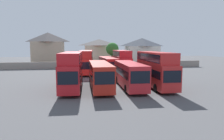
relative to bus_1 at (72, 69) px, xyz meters
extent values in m
plane|color=#4C4C4F|center=(5.87, 18.10, -2.79)|extent=(140.00, 140.00, 0.00)
cube|color=gray|center=(5.87, 25.51, -1.89)|extent=(56.00, 0.50, 1.80)
cube|color=red|center=(0.00, -0.08, -0.83)|extent=(2.75, 10.34, 3.20)
cube|color=black|center=(-0.13, -5.24, -0.45)|extent=(2.20, 0.13, 1.44)
cube|color=black|center=(0.00, -0.08, -0.45)|extent=(2.77, 9.52, 1.01)
cube|color=red|center=(0.00, 0.18, 1.47)|extent=(2.68, 9.82, 1.40)
cube|color=black|center=(0.00, 0.18, 1.47)|extent=(2.76, 9.31, 0.98)
cylinder|color=black|center=(1.07, -3.29, -2.24)|extent=(0.33, 1.11, 1.10)
cylinder|color=black|center=(-1.23, -3.24, -2.24)|extent=(0.33, 1.11, 1.10)
cylinder|color=black|center=(1.22, 3.08, -2.24)|extent=(0.33, 1.11, 1.10)
cylinder|color=black|center=(-1.07, 3.13, -2.24)|extent=(0.33, 1.11, 1.10)
cube|color=red|center=(3.78, 0.11, -0.86)|extent=(2.62, 11.39, 3.15)
cube|color=black|center=(3.83, -5.60, -0.48)|extent=(2.22, 0.10, 1.42)
cube|color=black|center=(3.78, 0.11, -0.48)|extent=(2.65, 10.48, 0.99)
cylinder|color=black|center=(4.97, -3.41, -2.24)|extent=(0.31, 1.10, 1.10)
cylinder|color=black|center=(2.65, -3.43, -2.24)|extent=(0.31, 1.10, 1.10)
cylinder|color=black|center=(4.91, 3.64, -2.24)|extent=(0.31, 1.10, 1.10)
cylinder|color=black|center=(2.59, 3.62, -2.24)|extent=(0.31, 1.10, 1.10)
cube|color=red|center=(7.87, -0.09, -0.86)|extent=(2.57, 10.81, 3.14)
cube|color=black|center=(7.86, -5.52, -0.49)|extent=(2.24, 0.09, 1.41)
cube|color=black|center=(7.87, -0.09, -0.49)|extent=(2.60, 9.95, 0.99)
cylinder|color=black|center=(9.03, -3.45, -2.24)|extent=(0.30, 1.10, 1.10)
cylinder|color=black|center=(6.69, -3.44, -2.24)|extent=(0.30, 1.10, 1.10)
cylinder|color=black|center=(9.05, 3.25, -2.24)|extent=(0.30, 1.10, 1.10)
cylinder|color=black|center=(6.71, 3.26, -2.24)|extent=(0.30, 1.10, 1.10)
cube|color=red|center=(11.64, 0.01, -0.87)|extent=(2.47, 11.04, 3.12)
cube|color=black|center=(11.63, -5.52, -0.50)|extent=(2.15, 0.08, 1.40)
cube|color=black|center=(11.64, 0.01, -0.50)|extent=(2.51, 10.15, 0.98)
cube|color=red|center=(11.64, 0.29, 1.42)|extent=(2.42, 10.48, 1.48)
cube|color=black|center=(11.64, 0.29, 1.42)|extent=(2.51, 9.93, 1.03)
cylinder|color=black|center=(12.76, -3.41, -2.24)|extent=(0.30, 1.10, 1.10)
cylinder|color=black|center=(10.51, -3.41, -2.24)|extent=(0.30, 1.10, 1.10)
cylinder|color=black|center=(12.77, 3.43, -2.24)|extent=(0.30, 1.10, 1.10)
cylinder|color=black|center=(10.52, 3.43, -2.24)|extent=(0.30, 1.10, 1.10)
cube|color=red|center=(2.13, 15.50, -0.95)|extent=(3.25, 10.86, 2.96)
cube|color=black|center=(1.80, 10.13, -0.60)|extent=(2.29, 0.22, 1.33)
cube|color=black|center=(2.13, 15.50, -0.60)|extent=(3.24, 10.01, 0.93)
cube|color=red|center=(2.14, 15.77, 1.31)|extent=(3.17, 10.32, 1.55)
cube|color=black|center=(2.14, 15.77, 1.31)|extent=(3.23, 9.79, 1.09)
cylinder|color=black|center=(3.12, 12.11, -2.24)|extent=(0.37, 1.12, 1.10)
cylinder|color=black|center=(0.73, 12.26, -2.24)|extent=(0.37, 1.12, 1.10)
cylinder|color=black|center=(3.53, 18.75, -2.24)|extent=(0.37, 1.12, 1.10)
cylinder|color=black|center=(1.14, 18.90, -2.24)|extent=(0.37, 1.12, 1.10)
cube|color=#B11B1D|center=(6.74, 15.27, -0.91)|extent=(3.15, 11.50, 3.05)
cube|color=black|center=(7.11, 9.59, -0.54)|extent=(2.13, 0.22, 1.37)
cube|color=black|center=(6.74, 15.27, -0.54)|extent=(3.13, 10.59, 0.96)
cylinder|color=black|center=(8.08, 11.83, -2.24)|extent=(0.37, 1.12, 1.10)
cylinder|color=black|center=(5.85, 11.69, -2.24)|extent=(0.37, 1.12, 1.10)
cylinder|color=black|center=(7.62, 18.86, -2.24)|extent=(0.37, 1.12, 1.10)
cylinder|color=black|center=(5.40, 18.72, -2.24)|extent=(0.37, 1.12, 1.10)
cube|color=red|center=(9.70, 15.18, -0.91)|extent=(2.70, 10.51, 3.06)
cube|color=black|center=(9.61, 9.92, -0.54)|extent=(2.23, 0.12, 1.38)
cube|color=black|center=(9.70, 15.18, -0.54)|extent=(2.73, 9.68, 0.96)
cube|color=red|center=(9.70, 15.44, 1.36)|extent=(2.64, 9.99, 1.47)
cube|color=black|center=(9.70, 15.44, 1.36)|extent=(2.72, 9.47, 1.03)
cylinder|color=black|center=(10.81, 11.91, -2.24)|extent=(0.32, 1.10, 1.10)
cylinder|color=black|center=(8.48, 11.95, -2.24)|extent=(0.32, 1.10, 1.10)
cylinder|color=black|center=(10.92, 18.41, -2.24)|extent=(0.32, 1.10, 1.10)
cylinder|color=black|center=(8.59, 18.44, -2.24)|extent=(0.32, 1.10, 1.10)
cube|color=tan|center=(-8.97, 36.24, 0.78)|extent=(8.97, 6.36, 7.14)
pyramid|color=#514C4C|center=(-8.97, 36.24, 5.73)|extent=(9.42, 6.68, 2.77)
cube|color=beige|center=(6.42, 34.83, 0.21)|extent=(8.78, 6.57, 6.01)
pyramid|color=#514C4C|center=(6.42, 34.83, 4.18)|extent=(9.22, 6.90, 1.92)
cube|color=silver|center=(20.40, 36.37, 0.13)|extent=(9.97, 7.18, 5.84)
pyramid|color=#3D424C|center=(20.40, 36.37, 4.32)|extent=(10.46, 7.54, 2.55)
cylinder|color=brown|center=(9.49, 28.01, -0.90)|extent=(0.51, 0.51, 3.79)
sphere|color=#2D6B28|center=(9.49, 28.01, 2.23)|extent=(3.52, 3.52, 3.52)
camera|label=1|loc=(1.59, -27.04, 2.96)|focal=32.20mm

